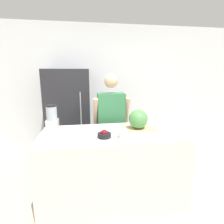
% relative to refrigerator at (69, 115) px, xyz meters
% --- Properties ---
extents(ground_plane, '(14.00, 14.00, 0.00)m').
position_rel_refrigerator_xyz_m(ground_plane, '(0.64, -1.74, -0.85)').
color(ground_plane, beige).
extents(wall_back, '(8.00, 0.06, 2.60)m').
position_rel_refrigerator_xyz_m(wall_back, '(0.64, 0.39, 0.45)').
color(wall_back, silver).
rests_on(wall_back, ground_plane).
extents(counter_island, '(1.75, 0.80, 0.92)m').
position_rel_refrigerator_xyz_m(counter_island, '(0.64, -1.34, -0.39)').
color(counter_island, beige).
rests_on(counter_island, ground_plane).
extents(refrigerator, '(0.80, 0.70, 1.70)m').
position_rel_refrigerator_xyz_m(refrigerator, '(0.00, 0.00, 0.00)').
color(refrigerator, '#232328').
rests_on(refrigerator, ground_plane).
extents(person, '(0.56, 0.26, 1.62)m').
position_rel_refrigerator_xyz_m(person, '(0.72, -0.71, -0.02)').
color(person, '#333338').
rests_on(person, ground_plane).
extents(cutting_board, '(0.44, 0.24, 0.01)m').
position_rel_refrigerator_xyz_m(cutting_board, '(1.02, -1.26, 0.07)').
color(cutting_board, tan).
rests_on(cutting_board, counter_island).
extents(watermelon, '(0.25, 0.25, 0.25)m').
position_rel_refrigerator_xyz_m(watermelon, '(0.99, -1.27, 0.20)').
color(watermelon, '#4C8C47').
rests_on(watermelon, cutting_board).
extents(bowl_cherries, '(0.15, 0.15, 0.09)m').
position_rel_refrigerator_xyz_m(bowl_cherries, '(0.53, -1.50, 0.10)').
color(bowl_cherries, black).
rests_on(bowl_cherries, counter_island).
extents(bowl_cream, '(0.13, 0.13, 0.11)m').
position_rel_refrigerator_xyz_m(bowl_cream, '(0.75, -1.54, 0.11)').
color(bowl_cream, white).
rests_on(bowl_cream, counter_island).
extents(blender, '(0.15, 0.15, 0.32)m').
position_rel_refrigerator_xyz_m(blender, '(-0.11, -1.07, 0.22)').
color(blender, '#B7B7BC').
rests_on(blender, counter_island).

